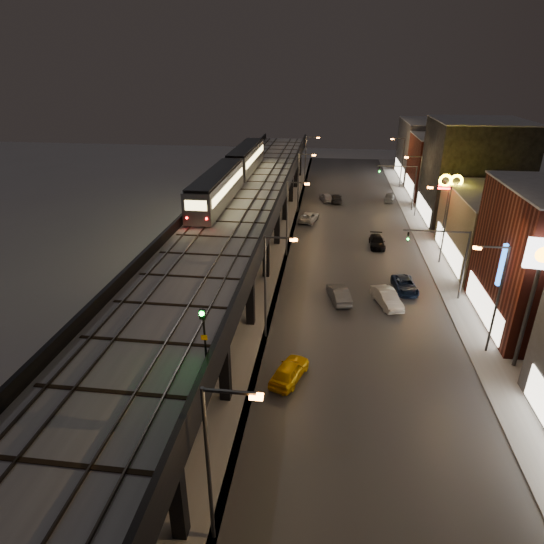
{
  "coord_description": "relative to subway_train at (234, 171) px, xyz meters",
  "views": [
    {
      "loc": [
        3.93,
        -19.17,
        20.74
      ],
      "look_at": [
        -0.43,
        15.21,
        5.0
      ],
      "focal_mm": 30.0,
      "sensor_mm": 36.0,
      "label": 1
    }
  ],
  "objects": [
    {
      "name": "streetlight_left_3",
      "position": [
        8.07,
        10.05,
        -3.1
      ],
      "size": [
        2.57,
        0.28,
        9.0
      ],
      "color": "#38383A",
      "rests_on": "ground"
    },
    {
      "name": "streetlight_right_1",
      "position": [
        25.23,
        -25.95,
        -3.1
      ],
      "size": [
        2.56,
        0.28,
        9.0
      ],
      "color": "#38383A",
      "rests_on": "ground"
    },
    {
      "name": "subway_train",
      "position": [
        0.0,
        0.0,
        0.0
      ],
      "size": [
        2.88,
        35.4,
        3.45
      ],
      "color": "gray",
      "rests_on": "viaduct_trackbed"
    },
    {
      "name": "streetlight_left_0",
      "position": [
        8.07,
        -43.95,
        -3.1
      ],
      "size": [
        2.57,
        0.28,
        9.0
      ],
      "color": "#38383A",
      "rests_on": "ground"
    },
    {
      "name": "streetlight_right_3",
      "position": [
        25.23,
        10.05,
        -3.1
      ],
      "size": [
        2.56,
        0.28,
        9.0
      ],
      "color": "#38383A",
      "rests_on": "ground"
    },
    {
      "name": "streetlight_left_4",
      "position": [
        8.07,
        28.05,
        -3.1
      ],
      "size": [
        2.57,
        0.28,
        9.0
      ],
      "color": "#38383A",
      "rests_on": "ground"
    },
    {
      "name": "building_e",
      "position": [
        32.49,
        23.05,
        -3.25
      ],
      "size": [
        12.2,
        12.2,
        10.16
      ],
      "color": "#5A241A",
      "rests_on": "ground"
    },
    {
      "name": "viaduct_parapet_streetside",
      "position": [
        6.85,
        -6.95,
        -1.48
      ],
      "size": [
        0.3,
        100.0,
        1.1
      ],
      "primitive_type": "cube",
      "color": "black",
      "rests_on": "elevated_viaduct"
    },
    {
      "name": "sidewalk_right",
      "position": [
        26.0,
        -3.95,
        -8.26
      ],
      "size": [
        4.0,
        120.0,
        0.14
      ],
      "primitive_type": "cube",
      "color": "#9FA1A8",
      "rests_on": "ground"
    },
    {
      "name": "car_onc_red",
      "position": [
        22.63,
        18.25,
        -7.71
      ],
      "size": [
        2.12,
        3.86,
        1.24
      ],
      "primitive_type": "imported",
      "rotation": [
        0.0,
        0.0,
        -0.19
      ],
      "color": "#9A9EA6",
      "rests_on": "ground"
    },
    {
      "name": "rail_signal",
      "position": [
        6.4,
        -38.64,
        0.37
      ],
      "size": [
        0.34,
        0.42,
        2.93
      ],
      "color": "black",
      "rests_on": "viaduct_trackbed"
    },
    {
      "name": "streetlight_right_4",
      "position": [
        25.23,
        28.05,
        -3.1
      ],
      "size": [
        2.56,
        0.28,
        9.0
      ],
      "color": "#38383A",
      "rests_on": "ground"
    },
    {
      "name": "traffic_light_rig_a",
      "position": [
        24.34,
        -16.95,
        -3.83
      ],
      "size": [
        6.1,
        0.34,
        7.0
      ],
      "color": "#38383A",
      "rests_on": "ground"
    },
    {
      "name": "elevated_viaduct",
      "position": [
        2.5,
        -7.11,
        -2.71
      ],
      "size": [
        9.0,
        100.0,
        6.3
      ],
      "color": "black",
      "rests_on": "ground"
    },
    {
      "name": "car_mid_silver",
      "position": [
        9.74,
        5.57,
        -7.67
      ],
      "size": [
        3.28,
        5.17,
        1.33
      ],
      "primitive_type": "imported",
      "rotation": [
        0.0,
        0.0,
        2.9
      ],
      "color": "silver",
      "rests_on": "ground"
    },
    {
      "name": "building_d",
      "position": [
        32.49,
        9.05,
        -1.25
      ],
      "size": [
        12.2,
        13.2,
        14.16
      ],
      "color": "black",
      "rests_on": "ground"
    },
    {
      "name": "car_near_white",
      "position": [
        13.92,
        -18.78,
        -7.61
      ],
      "size": [
        2.55,
        4.65,
        1.45
      ],
      "primitive_type": "imported",
      "rotation": [
        0.0,
        0.0,
        3.38
      ],
      "color": "#595D64",
      "rests_on": "ground"
    },
    {
      "name": "building_f",
      "position": [
        32.49,
        37.05,
        -2.75
      ],
      "size": [
        12.2,
        16.2,
        11.16
      ],
      "color": "#515055",
      "rests_on": "ground"
    },
    {
      "name": "sign_citgo",
      "position": [
        27.0,
        -27.74,
        -0.51
      ],
      "size": [
        2.17,
        0.39,
        10.29
      ],
      "color": "#38383A",
      "rests_on": "ground"
    },
    {
      "name": "car_far_white",
      "position": [
        12.07,
        16.68,
        -7.64
      ],
      "size": [
        2.74,
        4.36,
        1.38
      ],
      "primitive_type": "imported",
      "rotation": [
        0.0,
        0.0,
        3.43
      ],
      "color": "silver",
      "rests_on": "ground"
    },
    {
      "name": "streetlight_left_1",
      "position": [
        8.07,
        -25.95,
        -3.1
      ],
      "size": [
        2.57,
        0.28,
        9.0
      ],
      "color": "#38383A",
      "rests_on": "ground"
    },
    {
      "name": "sign_mcdonalds",
      "position": [
        26.5,
        -3.44,
        -0.84
      ],
      "size": [
        2.76,
        0.32,
        9.34
      ],
      "color": "#38383A",
      "rests_on": "ground"
    },
    {
      "name": "viaduct_trackbed",
      "position": [
        2.49,
        -6.98,
        -1.94
      ],
      "size": [
        8.4,
        100.0,
        0.32
      ],
      "color": "#B2B7C1",
      "rests_on": "elevated_viaduct"
    },
    {
      "name": "streetlight_left_2",
      "position": [
        8.07,
        -7.95,
        -3.1
      ],
      "size": [
        2.57,
        0.28,
        9.0
      ],
      "color": "#38383A",
      "rests_on": "ground"
    },
    {
      "name": "car_onc_silver",
      "position": [
        18.42,
        -19.09,
        -7.58
      ],
      "size": [
        2.89,
        4.8,
        1.49
      ],
      "primitive_type": "imported",
      "rotation": [
        0.0,
        0.0,
        0.31
      ],
      "color": "silver",
      "rests_on": "ground"
    },
    {
      "name": "building_c",
      "position": [
        32.49,
        -6.95,
        -4.25
      ],
      "size": [
        12.2,
        15.2,
        8.16
      ],
      "color": "#736850",
      "rests_on": "ground"
    },
    {
      "name": "car_onc_dark",
      "position": [
        20.54,
        -15.77,
        -7.7
      ],
      "size": [
        2.48,
        4.68,
        1.25
      ],
      "primitive_type": "imported",
      "rotation": [
        0.0,
        0.0,
        0.09
      ],
      "color": "#121E3C",
      "rests_on": "ground"
    },
    {
      "name": "car_taxi",
      "position": [
        10.3,
        -31.41,
        -7.6
      ],
      "size": [
        2.97,
        4.61,
        1.46
      ],
      "primitive_type": "imported",
      "rotation": [
        0.0,
        0.0,
        2.82
      ],
      "color": "#F2B403",
      "rests_on": "ground"
    },
    {
      "name": "sign_carwash",
      "position": [
        27.0,
        -23.03,
        -2.6
      ],
      "size": [
        1.57,
        0.35,
        8.15
      ],
      "color": "#38383A",
      "rests_on": "ground"
    },
    {
      "name": "streetlight_right_2",
      "position": [
        25.23,
        -7.95,
        -3.1
      ],
      "size": [
        2.56,
        0.28,
        9.0
      ],
      "color": "#38383A",
      "rests_on": "ground"
    },
    {
      "name": "under_viaduct_pavement",
      "position": [
        2.5,
        -3.95,
        -8.3
      ],
      "size": [
        11.0,
        120.0,
        0.06
      ],
      "primitive_type": "cube",
      "color": "#9FA1A8",
      "rests_on": "ground"
    },
    {
      "name": "road_surface",
      "position": [
        16.0,
        -3.95,
        -8.3
      ],
      "size": [
        17.0,
        120.0,
        0.06
      ],
      "primitive_type": "cube",
      "color": "#46474D",
      "rests_on": "ground"
    },
    {
      "name": "car_mid_dark",
      "position": [
        13.74,
        16.49,
        -7.69
      ],
      "size": [
        2.02,
        4.52,
        1.29
      ],
      "primitive_type": "imported",
      "rotation": [
        0.0,
        0.0,
        3.19
      ],
      "color": "#232327",
      "rests_on": "ground"
    },
    {
      "name": "viaduct_parapet_far",
      "position": [
        -1.85,
        -6.95,
        -1.48
      ],
      "size": [
        0.3,
        100.0,
        1.1
      ],
      "primitive_type": "cube",
      "color": "black",
      "rests_on": "elevated_viaduct"
    },
    {
      "name": "traffic_light_rig_b",
      "position": [
        24.34,
        13.05,
        -3.83
      ],
      "size": [
        6.1,
        0.34,
        7.0
      ],
      "color": "#38383A",
      "rests_on": "ground"
    },
    {
      "name": "car_onc_white",
      "position": [
        18.78,
        -3.59,
        -7.69
      ],
      "size": [
        1.83,
        4.44,
        1.28
      ],
      "primitive_type": "imported",
      "rotation": [
        0.0,
        0.0,
        0.01
      ],
      "color": "black",
      "rests_on": "ground"
    },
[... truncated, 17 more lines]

